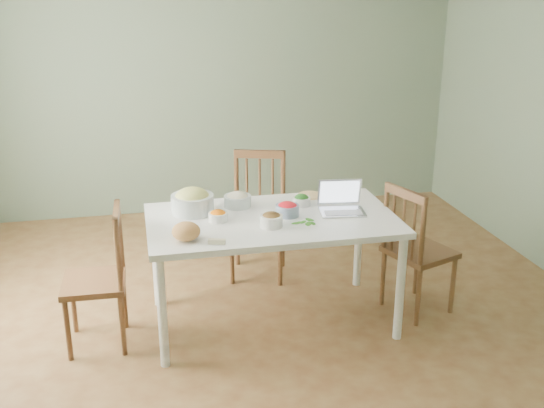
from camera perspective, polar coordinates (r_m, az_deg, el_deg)
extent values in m
cube|color=brown|center=(4.88, -0.31, -10.01)|extent=(5.00, 5.00, 0.00)
cube|color=slate|center=(6.79, -4.79, 10.52)|extent=(5.00, 0.00, 2.70)
cube|color=slate|center=(2.15, 13.83, -10.49)|extent=(5.00, 0.00, 2.70)
ellipsoid|color=#AA6D3C|center=(4.14, -7.59, -2.41)|extent=(0.24, 0.24, 0.12)
cube|color=beige|center=(4.08, -4.90, -3.32)|extent=(0.11, 0.06, 0.03)
cylinder|color=tan|center=(4.94, 3.35, 0.77)|extent=(0.22, 0.22, 0.02)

